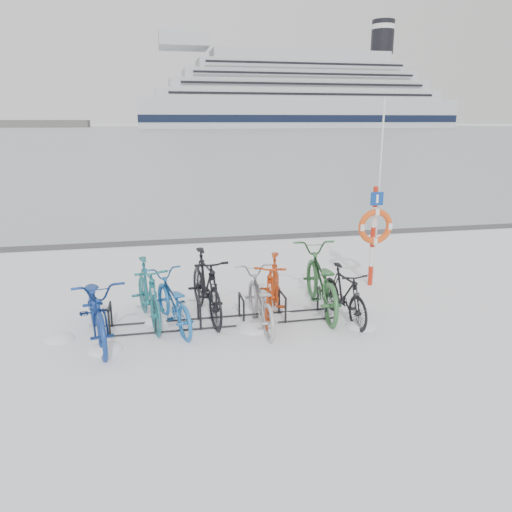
# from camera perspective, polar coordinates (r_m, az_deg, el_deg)

# --- Properties ---
(ground) EXTENTS (900.00, 900.00, 0.00)m
(ground) POSITION_cam_1_polar(r_m,az_deg,el_deg) (8.58, -4.05, -7.63)
(ground) COLOR white
(ground) RESTS_ON ground
(ice_sheet) EXTENTS (400.00, 298.00, 0.02)m
(ice_sheet) POSITION_cam_1_polar(r_m,az_deg,el_deg) (162.88, -11.78, 13.77)
(ice_sheet) COLOR #A0ADB4
(ice_sheet) RESTS_ON ground
(quay_edge) EXTENTS (400.00, 0.25, 0.10)m
(quay_edge) POSITION_cam_1_polar(r_m,az_deg,el_deg) (14.16, -7.33, 1.73)
(quay_edge) COLOR #3F3F42
(quay_edge) RESTS_ON ground
(bike_rack) EXTENTS (4.00, 0.48, 0.46)m
(bike_rack) POSITION_cam_1_polar(r_m,az_deg,el_deg) (8.51, -4.07, -6.51)
(bike_rack) COLOR black
(bike_rack) RESTS_ON ground
(lifebuoy_station) EXTENTS (0.72, 0.22, 3.75)m
(lifebuoy_station) POSITION_cam_1_polar(r_m,az_deg,el_deg) (10.35, 13.44, 3.29)
(lifebuoy_station) COLOR red
(lifebuoy_station) RESTS_ON ground
(cruise_ferry) EXTENTS (141.51, 26.68, 46.50)m
(cruise_ferry) POSITION_cam_1_polar(r_m,az_deg,el_deg) (234.37, 4.71, 17.48)
(cruise_ferry) COLOR silver
(cruise_ferry) RESTS_ON ground
(bike_0) EXTENTS (1.14, 2.23, 1.11)m
(bike_0) POSITION_cam_1_polar(r_m,az_deg,el_deg) (8.16, -17.73, -5.39)
(bike_0) COLOR navy
(bike_0) RESTS_ON ground
(bike_1) EXTENTS (0.86, 1.91, 1.11)m
(bike_1) POSITION_cam_1_polar(r_m,az_deg,el_deg) (8.60, -12.22, -3.94)
(bike_1) COLOR #1C656C
(bike_1) RESTS_ON ground
(bike_2) EXTENTS (1.05, 1.88, 0.94)m
(bike_2) POSITION_cam_1_polar(r_m,az_deg,el_deg) (8.39, -9.54, -4.91)
(bike_2) COLOR #1C64B0
(bike_2) RESTS_ON ground
(bike_3) EXTENTS (0.82, 2.05, 1.20)m
(bike_3) POSITION_cam_1_polar(r_m,az_deg,el_deg) (8.68, -5.72, -3.18)
(bike_3) COLOR black
(bike_3) RESTS_ON ground
(bike_4) EXTENTS (0.65, 1.83, 0.96)m
(bike_4) POSITION_cam_1_polar(r_m,az_deg,el_deg) (8.32, 0.42, -4.79)
(bike_4) COLOR #A3A4AA
(bike_4) RESTS_ON ground
(bike_5) EXTENTS (1.13, 1.91, 1.11)m
(bike_5) POSITION_cam_1_polar(r_m,az_deg,el_deg) (8.64, 1.91, -3.48)
(bike_5) COLOR #AA330E
(bike_5) RESTS_ON ground
(bike_6) EXTENTS (1.00, 2.32, 1.18)m
(bike_6) POSITION_cam_1_polar(r_m,az_deg,el_deg) (9.04, 7.37, -2.53)
(bike_6) COLOR #306634
(bike_6) RESTS_ON ground
(bike_7) EXTENTS (0.63, 1.65, 0.97)m
(bike_7) POSITION_cam_1_polar(r_m,az_deg,el_deg) (8.71, 10.05, -4.08)
(bike_7) COLOR black
(bike_7) RESTS_ON ground
(snow_drifts) EXTENTS (5.61, 1.75, 0.23)m
(snow_drifts) POSITION_cam_1_polar(r_m,az_deg,el_deg) (8.48, -2.64, -7.88)
(snow_drifts) COLOR white
(snow_drifts) RESTS_ON ground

